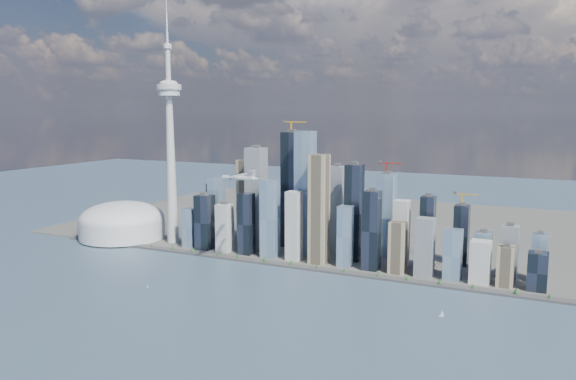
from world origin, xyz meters
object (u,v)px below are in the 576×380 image
at_px(sailboat_west, 148,286).
at_px(sailboat_east, 442,314).
at_px(needle_tower, 170,141).
at_px(dome_stadium, 122,222).
at_px(airplane, 239,177).

xyz_separation_m(sailboat_west, sailboat_east, (485.99, 77.94, 0.82)).
height_order(needle_tower, dome_stadium, needle_tower).
bearing_deg(sailboat_west, sailboat_east, 20.63).
relative_size(dome_stadium, sailboat_east, 18.61).
bearing_deg(needle_tower, dome_stadium, -175.91).
distance_m(needle_tower, sailboat_west, 399.71).
bearing_deg(airplane, needle_tower, 148.97).
height_order(needle_tower, sailboat_west, needle_tower).
distance_m(airplane, sailboat_east, 435.61).
distance_m(sailboat_west, sailboat_east, 492.20).
relative_size(sailboat_west, sailboat_east, 0.76).
distance_m(dome_stadium, sailboat_west, 406.11).
height_order(dome_stadium, airplane, airplane).
relative_size(airplane, sailboat_west, 9.53).
height_order(needle_tower, sailboat_east, needle_tower).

